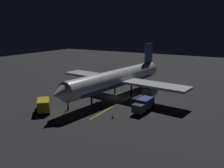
{
  "coord_description": "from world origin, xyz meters",
  "views": [
    {
      "loc": [
        -26.35,
        46.95,
        15.74
      ],
      "look_at": [
        0.0,
        2.0,
        3.5
      ],
      "focal_mm": 39.59,
      "sensor_mm": 36.0,
      "label": 1
    }
  ],
  "objects_px": {
    "catering_truck": "(144,105)",
    "traffic_cone_near_right": "(113,117)",
    "traffic_cone_near_left": "(97,97)",
    "traffic_cone_under_wing": "(96,102)",
    "ground_crew_worker": "(68,106)",
    "baggage_truck": "(44,105)",
    "airliner": "(118,79)",
    "traffic_cone_far": "(114,104)"
  },
  "relations": [
    {
      "from": "traffic_cone_near_right",
      "to": "traffic_cone_far",
      "type": "height_order",
      "value": "same"
    },
    {
      "from": "baggage_truck",
      "to": "traffic_cone_near_left",
      "type": "bearing_deg",
      "value": -106.84
    },
    {
      "from": "airliner",
      "to": "traffic_cone_near_left",
      "type": "xyz_separation_m",
      "value": [
        3.6,
        3.38,
        -3.98
      ]
    },
    {
      "from": "baggage_truck",
      "to": "traffic_cone_far",
      "type": "relative_size",
      "value": 10.38
    },
    {
      "from": "baggage_truck",
      "to": "ground_crew_worker",
      "type": "relative_size",
      "value": 3.28
    },
    {
      "from": "traffic_cone_under_wing",
      "to": "traffic_cone_far",
      "type": "bearing_deg",
      "value": -174.02
    },
    {
      "from": "ground_crew_worker",
      "to": "traffic_cone_near_left",
      "type": "distance_m",
      "value": 9.68
    },
    {
      "from": "ground_crew_worker",
      "to": "traffic_cone_near_right",
      "type": "xyz_separation_m",
      "value": [
        -9.46,
        -0.74,
        -0.64
      ]
    },
    {
      "from": "baggage_truck",
      "to": "airliner",
      "type": "bearing_deg",
      "value": -115.01
    },
    {
      "from": "catering_truck",
      "to": "traffic_cone_near_left",
      "type": "bearing_deg",
      "value": -12.03
    },
    {
      "from": "traffic_cone_near_left",
      "to": "traffic_cone_under_wing",
      "type": "xyz_separation_m",
      "value": [
        -1.9,
        2.96,
        0.0
      ]
    },
    {
      "from": "airliner",
      "to": "traffic_cone_under_wing",
      "type": "distance_m",
      "value": 7.68
    },
    {
      "from": "airliner",
      "to": "catering_truck",
      "type": "distance_m",
      "value": 11.23
    },
    {
      "from": "airliner",
      "to": "traffic_cone_near_right",
      "type": "relative_size",
      "value": 68.13
    },
    {
      "from": "traffic_cone_far",
      "to": "traffic_cone_near_left",
      "type": "bearing_deg",
      "value": -23.2
    },
    {
      "from": "catering_truck",
      "to": "traffic_cone_near_right",
      "type": "distance_m",
      "value": 7.09
    },
    {
      "from": "ground_crew_worker",
      "to": "baggage_truck",
      "type": "bearing_deg",
      "value": 36.76
    },
    {
      "from": "catering_truck",
      "to": "traffic_cone_far",
      "type": "bearing_deg",
      "value": -1.22
    },
    {
      "from": "ground_crew_worker",
      "to": "traffic_cone_under_wing",
      "type": "bearing_deg",
      "value": -106.84
    },
    {
      "from": "catering_truck",
      "to": "traffic_cone_near_left",
      "type": "height_order",
      "value": "catering_truck"
    },
    {
      "from": "baggage_truck",
      "to": "traffic_cone_near_left",
      "type": "height_order",
      "value": "baggage_truck"
    },
    {
      "from": "traffic_cone_under_wing",
      "to": "traffic_cone_far",
      "type": "relative_size",
      "value": 1.0
    },
    {
      "from": "traffic_cone_near_right",
      "to": "traffic_cone_near_left",
      "type": "bearing_deg",
      "value": -43.68
    },
    {
      "from": "traffic_cone_far",
      "to": "traffic_cone_under_wing",
      "type": "bearing_deg",
      "value": 5.98
    },
    {
      "from": "traffic_cone_under_wing",
      "to": "traffic_cone_far",
      "type": "distance_m",
      "value": 4.05
    },
    {
      "from": "ground_crew_worker",
      "to": "traffic_cone_near_left",
      "type": "height_order",
      "value": "ground_crew_worker"
    },
    {
      "from": "traffic_cone_under_wing",
      "to": "traffic_cone_far",
      "type": "height_order",
      "value": "same"
    },
    {
      "from": "traffic_cone_under_wing",
      "to": "baggage_truck",
      "type": "bearing_deg",
      "value": 59.02
    },
    {
      "from": "traffic_cone_far",
      "to": "baggage_truck",
      "type": "bearing_deg",
      "value": 45.45
    },
    {
      "from": "airliner",
      "to": "traffic_cone_near_right",
      "type": "xyz_separation_m",
      "value": [
        -5.74,
        12.3,
        -3.98
      ]
    },
    {
      "from": "catering_truck",
      "to": "traffic_cone_near_right",
      "type": "relative_size",
      "value": 10.65
    },
    {
      "from": "traffic_cone_near_left",
      "to": "traffic_cone_near_right",
      "type": "relative_size",
      "value": 1.0
    },
    {
      "from": "traffic_cone_near_left",
      "to": "traffic_cone_under_wing",
      "type": "distance_m",
      "value": 3.52
    },
    {
      "from": "traffic_cone_near_right",
      "to": "traffic_cone_far",
      "type": "xyz_separation_m",
      "value": [
        3.41,
        -6.38,
        0.0
      ]
    },
    {
      "from": "traffic_cone_under_wing",
      "to": "traffic_cone_near_left",
      "type": "bearing_deg",
      "value": -57.29
    },
    {
      "from": "traffic_cone_near_left",
      "to": "traffic_cone_under_wing",
      "type": "bearing_deg",
      "value": 122.71
    },
    {
      "from": "traffic_cone_far",
      "to": "catering_truck",
      "type": "bearing_deg",
      "value": 178.78
    },
    {
      "from": "baggage_truck",
      "to": "catering_truck",
      "type": "distance_m",
      "value": 18.97
    },
    {
      "from": "baggage_truck",
      "to": "ground_crew_worker",
      "type": "bearing_deg",
      "value": -143.24
    },
    {
      "from": "airliner",
      "to": "traffic_cone_near_right",
      "type": "distance_m",
      "value": 14.14
    },
    {
      "from": "traffic_cone_near_right",
      "to": "traffic_cone_far",
      "type": "bearing_deg",
      "value": -61.85
    },
    {
      "from": "catering_truck",
      "to": "traffic_cone_near_right",
      "type": "bearing_deg",
      "value": 62.6
    }
  ]
}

